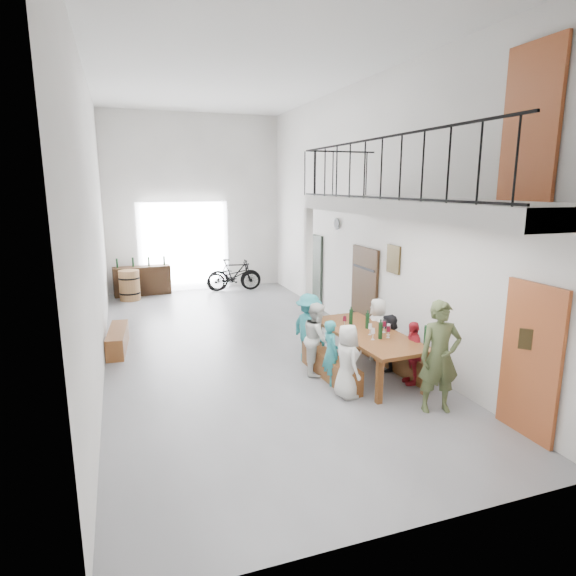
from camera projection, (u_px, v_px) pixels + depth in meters
name	position (u px, v px, depth m)	size (l,w,h in m)	color
floor	(243.00, 345.00, 10.22)	(12.00, 12.00, 0.00)	slate
room_walls	(239.00, 173.00, 9.47)	(12.00, 12.00, 12.00)	white
gateway_portal	(184.00, 247.00, 15.28)	(2.80, 0.08, 2.80)	white
right_wall_decor	(405.00, 271.00, 9.01)	(0.07, 8.28, 5.07)	#994823
balcony	(415.00, 209.00, 7.36)	(1.52, 5.62, 4.00)	silver
tasting_table	(368.00, 337.00, 8.49)	(1.15, 2.57, 0.79)	brown
bench_inner	(330.00, 367.00, 8.42)	(0.29, 1.80, 0.41)	brown
bench_wall	(395.00, 358.00, 8.85)	(0.25, 1.89, 0.44)	brown
tableware	(370.00, 325.00, 8.43)	(0.57, 1.01, 0.35)	black
side_bench	(118.00, 340.00, 9.87)	(0.34, 1.54, 0.43)	brown
oak_barrel	(129.00, 285.00, 14.08)	(0.60, 0.60, 0.89)	brown
serving_counter	(142.00, 281.00, 14.77)	(1.68, 0.47, 0.89)	#352413
counter_bottles	(141.00, 262.00, 14.67)	(1.44, 0.12, 0.28)	black
guest_left_a	(347.00, 361.00, 7.60)	(0.59, 0.38, 1.20)	silver
guest_left_b	(331.00, 352.00, 8.12)	(0.41, 0.27, 1.12)	teal
guest_left_c	(317.00, 338.00, 8.58)	(0.63, 0.49, 1.30)	silver
guest_left_d	(309.00, 328.00, 9.11)	(0.86, 0.50, 1.34)	teal
guest_right_a	(412.00, 353.00, 8.13)	(0.64, 0.27, 1.10)	#AC1D29
guest_right_b	(389.00, 342.00, 8.78)	(0.97, 0.31, 1.04)	black
guest_right_c	(377.00, 328.00, 9.34)	(0.58, 0.38, 1.20)	silver
host_standing	(440.00, 357.00, 7.08)	(0.62, 0.41, 1.70)	#47532E
potted_plant	(338.00, 320.00, 11.44)	(0.34, 0.29, 0.37)	#174B17
bicycle_near	(233.00, 277.00, 15.38)	(0.60, 1.71, 0.90)	black
bicycle_far	(234.00, 275.00, 15.37)	(0.48, 1.70, 1.02)	black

